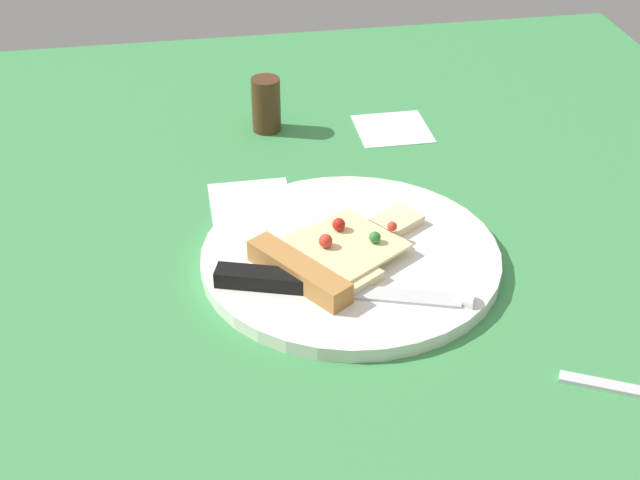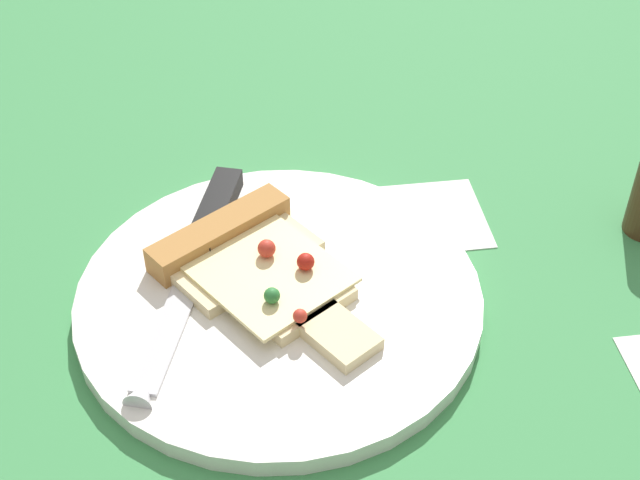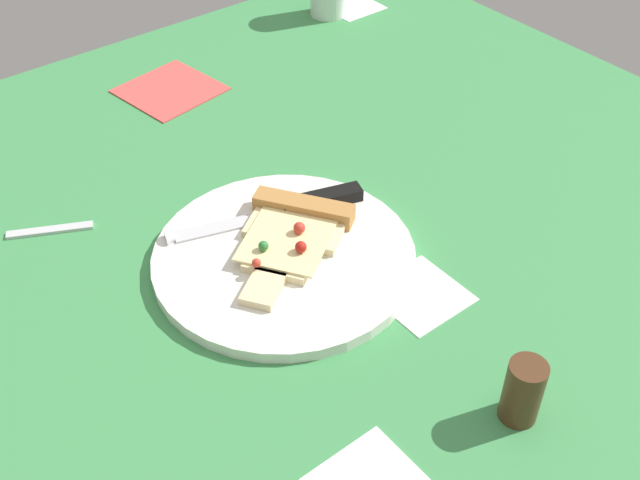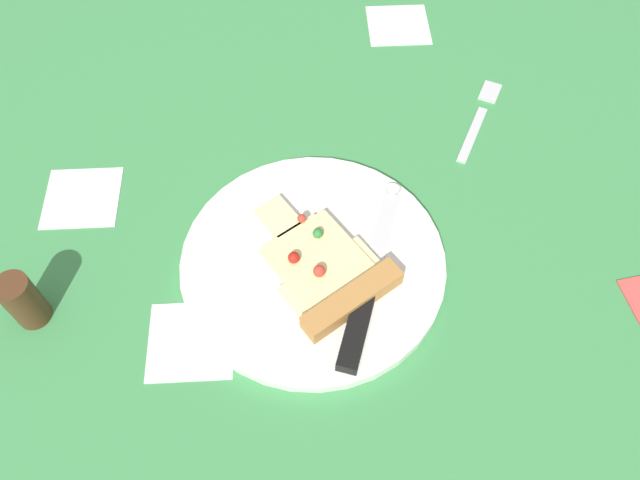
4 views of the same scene
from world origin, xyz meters
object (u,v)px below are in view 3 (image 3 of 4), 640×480
plate (284,258)px  pepper_shaker (523,391)px  knife (285,209)px  fork (18,233)px  pizza_slice (291,234)px  napkin (170,89)px

plate → pepper_shaker: pepper_shaker is taller
knife → fork: (26.15, -17.62, -1.64)cm
plate → pizza_slice: bearing=-146.3°
knife → fork: 31.57cm
knife → fork: size_ratio=1.62×
fork → pizza_slice: bearing=-105.5°
pizza_slice → napkin: (-6.96, -39.87, -2.04)cm
plate → fork: (21.77, -23.24, -0.32)cm
knife → plate: bearing=160.1°
pizza_slice → pepper_shaker: size_ratio=2.72×
plate → pizza_slice: size_ratio=1.58×
knife → pizza_slice: bearing=169.9°
knife → napkin: (-4.73, -35.67, -1.84)cm
knife → pepper_shaker: bearing=-161.6°
pizza_slice → knife: 4.76cm
pizza_slice → plate: bearing=89.7°
pizza_slice → fork: size_ratio=1.30×
plate → pepper_shaker: bearing=98.7°
fork → plate: bearing=-110.0°
pizza_slice → fork: 32.42cm
pepper_shaker → fork: size_ratio=0.48×
pepper_shaker → napkin: 71.85cm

